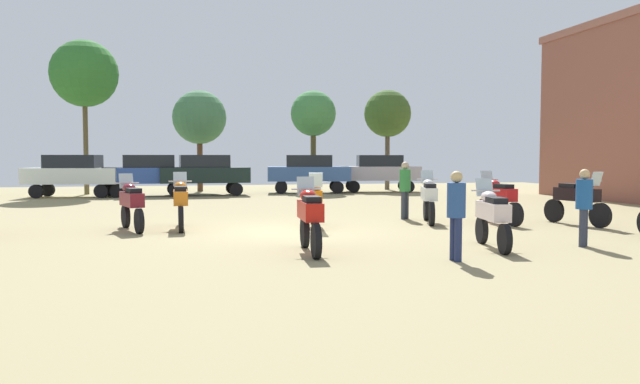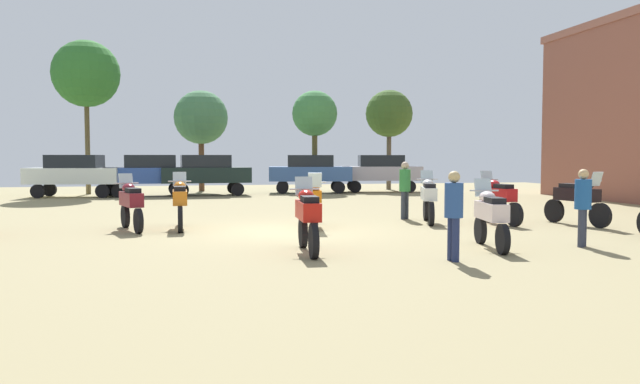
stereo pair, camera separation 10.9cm
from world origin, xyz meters
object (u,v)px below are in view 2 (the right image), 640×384
object	(u,v)px
person_3	(405,186)
tree_2	(201,118)
person_2	(583,202)
car_1	(381,170)
motorcycle_9	(308,216)
tree_3	(86,74)
motorcycle_1	(498,198)
car_2	(310,171)
person_1	(454,209)
tree_6	(389,114)
motorcycle_2	(429,198)
motorcycle_6	(577,199)
tree_5	(315,114)
motorcycle_7	(180,201)
motorcycle_3	(314,200)
car_3	(206,172)
motorcycle_11	(131,203)
motorcycle_4	(491,215)
car_5	(75,172)
car_4	(150,172)

from	to	relation	value
person_3	tree_2	size ratio (longest dim) A/B	0.32
person_2	car_1	bearing A→B (deg)	41.94
motorcycle_9	tree_3	distance (m)	22.90
motorcycle_1	car_2	bearing A→B (deg)	92.70
person_1	tree_6	xyz separation A→B (m)	(6.62, 23.71, 3.42)
motorcycle_2	tree_6	distance (m)	18.47
motorcycle_6	person_1	distance (m)	7.60
tree_5	motorcycle_7	bearing A→B (deg)	-112.98
car_1	person_1	distance (m)	22.13
tree_5	motorcycle_3	bearing A→B (deg)	-101.53
car_2	person_3	bearing A→B (deg)	-170.05
motorcycle_6	person_3	world-z (taller)	person_3
tree_2	tree_6	size ratio (longest dim) A/B	0.96
motorcycle_9	car_3	bearing A→B (deg)	97.19
motorcycle_1	motorcycle_11	distance (m)	10.11
motorcycle_7	car_2	xyz separation A→B (m)	(6.47, 15.17, 0.43)
motorcycle_4	car_5	size ratio (longest dim) A/B	0.47
car_2	car_3	size ratio (longest dim) A/B	1.03
motorcycle_6	tree_5	distance (m)	18.58
motorcycle_1	motorcycle_7	distance (m)	8.88
motorcycle_11	car_3	world-z (taller)	car_3
motorcycle_3	tree_6	size ratio (longest dim) A/B	0.37
motorcycle_7	tree_2	bearing A→B (deg)	86.03
motorcycle_6	person_1	bearing A→B (deg)	27.02
car_1	person_1	bearing A→B (deg)	175.85
motorcycle_4	motorcycle_7	world-z (taller)	motorcycle_7
motorcycle_9	car_2	distance (m)	20.22
motorcycle_2	car_1	world-z (taller)	car_1
motorcycle_4	tree_5	xyz separation A→B (m)	(0.59, 21.38, 3.52)
motorcycle_11	motorcycle_7	bearing A→B (deg)	-14.23
tree_5	car_5	bearing A→B (deg)	-169.32
motorcycle_11	tree_5	world-z (taller)	tree_5
motorcycle_1	person_3	distance (m)	2.82
tree_2	tree_5	size ratio (longest dim) A/B	1.01
motorcycle_4	motorcycle_6	bearing A→B (deg)	48.79
motorcycle_11	tree_5	xyz separation A→B (m)	(8.21, 16.52, 3.51)
person_1	tree_3	xyz separation A→B (m)	(-9.81, 22.54, 5.11)
motorcycle_11	tree_6	distance (m)	22.08
motorcycle_3	tree_5	distance (m)	17.49
motorcycle_2	person_2	bearing A→B (deg)	-58.25
motorcycle_9	car_3	xyz separation A→B (m)	(-1.54, 18.82, 0.43)
car_4	tree_2	size ratio (longest dim) A/B	0.80
motorcycle_4	tree_2	xyz separation A→B (m)	(-5.50, 22.83, 3.34)
motorcycle_9	person_3	xyz separation A→B (m)	(4.14, 5.84, 0.30)
motorcycle_6	car_5	xyz separation A→B (m)	(-15.94, 15.55, 0.43)
car_1	tree_5	size ratio (longest dim) A/B	0.82
tree_6	motorcycle_7	bearing A→B (deg)	-123.52
motorcycle_11	car_1	xyz separation A→B (m)	(11.64, 15.33, 0.45)
car_4	motorcycle_11	bearing A→B (deg)	177.17
motorcycle_1	car_5	xyz separation A→B (m)	(-13.93, 14.79, 0.43)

